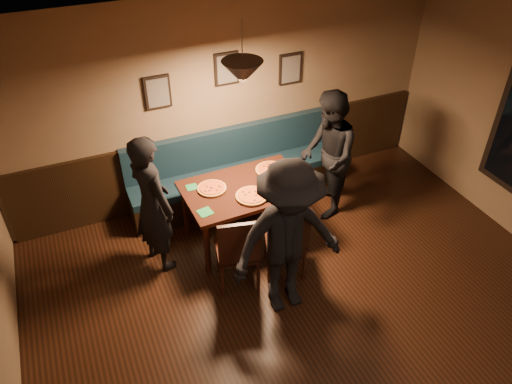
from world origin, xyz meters
TOP-DOWN VIEW (x-y plane):
  - floor at (0.00, 0.00)m, footprint 7.00×7.00m
  - ceiling at (0.00, 0.00)m, footprint 7.00×7.00m
  - wall_back at (0.00, 3.50)m, footprint 6.00×0.00m
  - wainscot at (0.00, 3.47)m, footprint 5.88×0.06m
  - booth_bench at (0.00, 3.20)m, footprint 3.00×0.60m
  - picture_left at (-0.90, 3.47)m, footprint 0.32×0.04m
  - picture_center at (0.00, 3.47)m, footprint 0.32×0.04m
  - picture_right at (0.90, 3.47)m, footprint 0.32×0.04m
  - pendant_lamp at (-0.22, 2.41)m, footprint 0.44×0.44m
  - dining_table at (-0.22, 2.41)m, footprint 1.50×0.99m
  - chair_near_left at (-0.60, 1.70)m, footprint 0.56×0.56m
  - chair_near_right at (-0.01, 1.68)m, footprint 0.60×0.60m
  - diner_left at (-1.34, 2.41)m, footprint 0.61×0.74m
  - diner_right at (0.99, 2.50)m, footprint 0.92×1.03m
  - diner_front at (-0.23, 1.20)m, footprint 1.21×0.71m
  - pizza_a at (-0.59, 2.51)m, footprint 0.40×0.40m
  - pizza_b at (-0.22, 2.18)m, footprint 0.42×0.42m
  - pizza_c at (0.22, 2.59)m, footprint 0.51×0.51m
  - soda_glass at (0.34, 2.08)m, footprint 0.10×0.10m
  - tabasco_bottle at (0.32, 2.37)m, footprint 0.03×0.03m
  - napkin_a at (-0.80, 2.65)m, footprint 0.14×0.14m
  - napkin_b at (-0.81, 2.13)m, footprint 0.18×0.18m
  - cutlery_set at (-0.22, 2.03)m, footprint 0.16×0.07m

SIDE VIEW (x-z plane):
  - floor at x=0.00m, z-range 0.00..0.00m
  - dining_table at x=-0.22m, z-range 0.00..0.79m
  - wainscot at x=0.00m, z-range 0.00..1.00m
  - booth_bench at x=0.00m, z-range 0.00..1.00m
  - chair_near_left at x=-0.60m, z-range 0.00..1.05m
  - chair_near_right at x=-0.01m, z-range 0.00..1.06m
  - cutlery_set at x=-0.22m, z-range 0.79..0.79m
  - napkin_a at x=-0.80m, z-range 0.79..0.79m
  - napkin_b at x=-0.81m, z-range 0.79..0.79m
  - pizza_a at x=-0.59m, z-range 0.79..0.83m
  - pizza_b at x=-0.22m, z-range 0.79..0.83m
  - pizza_c at x=0.22m, z-range 0.79..0.83m
  - tabasco_bottle at x=0.32m, z-range 0.79..0.90m
  - soda_glass at x=0.34m, z-range 0.79..0.95m
  - diner_left at x=-1.34m, z-range 0.00..1.75m
  - diner_right at x=0.99m, z-range 0.00..1.75m
  - diner_front at x=-0.23m, z-range 0.00..1.85m
  - wall_back at x=0.00m, z-range -1.60..4.40m
  - picture_left at x=-0.90m, z-range 1.49..1.91m
  - picture_right at x=0.90m, z-range 1.49..1.91m
  - picture_center at x=0.00m, z-range 1.64..2.06m
  - pendant_lamp at x=-0.22m, z-range 2.12..2.38m
  - ceiling at x=0.00m, z-range 2.80..2.80m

